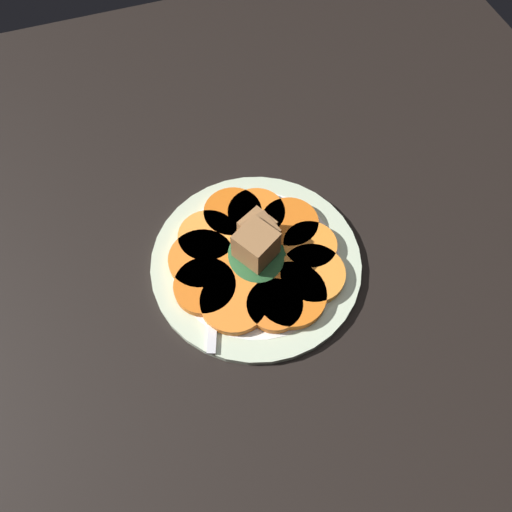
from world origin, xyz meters
TOP-DOWN VIEW (x-y plane):
  - table_slab at (0.00, 0.00)cm, footprint 120.00×120.00cm
  - plate at (0.00, 0.00)cm, footprint 27.94×27.94cm
  - carrot_slice_0 at (-6.59, 2.30)cm, footprint 7.94×7.94cm
  - carrot_slice_1 at (-7.71, -0.77)cm, footprint 8.02×8.02cm
  - carrot_slice_2 at (-5.12, -5.12)cm, footprint 7.96×7.96cm
  - carrot_slice_3 at (-2.00, -6.84)cm, footprint 8.71×8.71cm
  - carrot_slice_4 at (1.90, -7.51)cm, footprint 7.96×7.96cm
  - carrot_slice_5 at (5.14, -4.62)cm, footprint 8.60×8.60cm
  - carrot_slice_6 at (7.24, -0.43)cm, footprint 7.05×7.05cm
  - carrot_slice_7 at (6.54, 2.42)cm, footprint 9.03×9.03cm
  - carrot_slice_8 at (4.65, 6.11)cm, footprint 8.45×8.45cm
  - carrot_slice_9 at (0.61, 7.37)cm, footprint 7.18×7.18cm
  - carrot_slice_10 at (-3.61, 6.06)cm, footprint 7.89×7.89cm
  - center_pile at (-0.74, 0.42)cm, footprint 9.29×8.19cm
  - fork at (0.87, -5.80)cm, footprint 18.95×8.13cm

SIDE VIEW (x-z plane):
  - table_slab at x=0.00cm, z-range 0.00..2.00cm
  - plate at x=0.00cm, z-range 1.99..3.04cm
  - fork at x=0.87cm, z-range 3.10..3.50cm
  - carrot_slice_0 at x=-6.59cm, z-range 3.10..4.28cm
  - carrot_slice_1 at x=-7.71cm, z-range 3.10..4.28cm
  - carrot_slice_2 at x=-5.12cm, z-range 3.10..4.28cm
  - carrot_slice_3 at x=-2.00cm, z-range 3.10..4.28cm
  - carrot_slice_4 at x=1.90cm, z-range 3.10..4.28cm
  - carrot_slice_5 at x=5.14cm, z-range 3.10..4.28cm
  - carrot_slice_6 at x=7.24cm, z-range 3.10..4.28cm
  - carrot_slice_7 at x=6.54cm, z-range 3.10..4.28cm
  - carrot_slice_8 at x=4.65cm, z-range 3.10..4.28cm
  - carrot_slice_9 at x=0.61cm, z-range 3.10..4.28cm
  - carrot_slice_10 at x=-3.61cm, z-range 3.10..4.28cm
  - center_pile at x=-0.74cm, z-range 2.62..8.72cm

